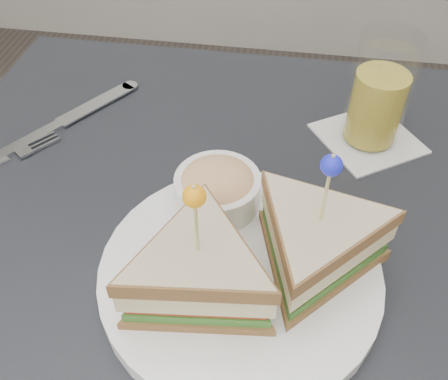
% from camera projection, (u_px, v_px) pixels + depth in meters
% --- Properties ---
extents(table, '(0.80, 0.80, 0.75)m').
position_uv_depth(table, '(215.00, 262.00, 0.65)').
color(table, black).
rests_on(table, ground).
extents(plate_meal, '(0.39, 0.39, 0.18)m').
position_uv_depth(plate_meal, '(250.00, 253.00, 0.51)').
color(plate_meal, white).
rests_on(plate_meal, table).
extents(cutlery_knife, '(0.15, 0.22, 0.01)m').
position_uv_depth(cutlery_knife, '(66.00, 120.00, 0.73)').
color(cutlery_knife, silver).
rests_on(cutlery_knife, table).
extents(drink_set, '(0.17, 0.17, 0.16)m').
position_uv_depth(drink_set, '(378.00, 98.00, 0.66)').
color(drink_set, silver).
rests_on(drink_set, table).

